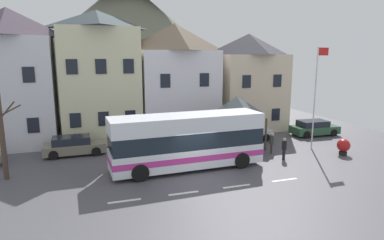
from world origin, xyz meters
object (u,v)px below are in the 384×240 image
at_px(townhouse_00, 12,79).
at_px(transit_bus, 187,142).
at_px(townhouse_01, 99,75).
at_px(harbour_buoy, 343,146).
at_px(parked_car_03, 74,146).
at_px(flagpole, 316,91).
at_px(parked_car_02, 314,128).
at_px(townhouse_02, 175,79).
at_px(bus_shelter, 237,106).
at_px(parked_car_01, 245,132).
at_px(hilltop_castle, 127,41).
at_px(townhouse_03, 248,82).
at_px(pedestrian_01, 284,148).
at_px(pedestrian_00, 272,142).
at_px(public_bench, 218,135).
at_px(bare_tree_00, 2,135).

height_order(townhouse_00, transit_bus, townhouse_00).
distance_m(townhouse_01, harbour_buoy, 19.96).
xyz_separation_m(parked_car_03, flagpole, (17.15, -3.90, 3.70)).
xyz_separation_m(townhouse_00, parked_car_02, (24.24, -4.49, -4.56)).
height_order(townhouse_02, bus_shelter, townhouse_02).
xyz_separation_m(townhouse_01, bus_shelter, (9.69, -6.61, -2.16)).
xyz_separation_m(townhouse_00, transit_bus, (10.98, -9.44, -3.50)).
xyz_separation_m(parked_car_01, harbour_buoy, (4.66, -5.95, -0.04)).
height_order(townhouse_02, hilltop_castle, hilltop_castle).
bearing_deg(townhouse_01, harbour_buoy, -34.88).
xyz_separation_m(transit_bus, harbour_buoy, (11.36, -0.70, -1.06)).
xyz_separation_m(townhouse_03, pedestrian_01, (-2.28, -9.92, -3.69)).
relative_size(townhouse_01, bus_shelter, 2.71).
bearing_deg(townhouse_02, flagpole, -45.78).
bearing_deg(townhouse_01, hilltop_castle, 75.40).
height_order(townhouse_01, parked_car_01, townhouse_01).
distance_m(hilltop_castle, parked_car_02, 28.67).
bearing_deg(pedestrian_00, transit_bus, -169.50).
height_order(hilltop_castle, parked_car_03, hilltop_castle).
height_order(pedestrian_01, public_bench, pedestrian_01).
xyz_separation_m(townhouse_02, parked_car_03, (-8.76, -4.72, -4.19)).
bearing_deg(townhouse_03, flagpole, -80.65).
bearing_deg(public_bench, flagpole, -36.04).
bearing_deg(bare_tree_00, townhouse_03, 22.81).
bearing_deg(parked_car_01, townhouse_02, 136.56).
relative_size(townhouse_02, pedestrian_01, 6.45).
distance_m(townhouse_00, townhouse_01, 6.49).
height_order(townhouse_01, parked_car_03, townhouse_01).
height_order(hilltop_castle, transit_bus, hilltop_castle).
relative_size(hilltop_castle, bus_shelter, 10.59).
bearing_deg(public_bench, townhouse_03, 40.43).
bearing_deg(hilltop_castle, bus_shelter, -79.31).
distance_m(townhouse_00, parked_car_02, 25.08).
height_order(townhouse_00, bare_tree_00, townhouse_00).
bearing_deg(parked_car_03, harbour_buoy, -19.09).
relative_size(hilltop_castle, harbour_buoy, 35.73).
bearing_deg(pedestrian_01, townhouse_01, 136.55).
bearing_deg(townhouse_02, pedestrian_01, -65.25).
bearing_deg(flagpole, pedestrian_00, -177.75).
bearing_deg(parked_car_03, parked_car_01, -0.99).
bearing_deg(hilltop_castle, parked_car_01, -75.11).
xyz_separation_m(townhouse_03, pedestrian_00, (-2.29, -8.35, -3.60)).
relative_size(parked_car_03, harbour_buoy, 3.66).
distance_m(bus_shelter, parked_car_03, 12.24).
bearing_deg(parked_car_03, pedestrian_01, -23.34).
height_order(pedestrian_01, bare_tree_00, bare_tree_00).
bearing_deg(flagpole, harbour_buoy, -64.79).
bearing_deg(harbour_buoy, pedestrian_00, 157.12).
bearing_deg(parked_car_02, parked_car_03, -178.16).
bearing_deg(townhouse_00, pedestrian_00, -24.81).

